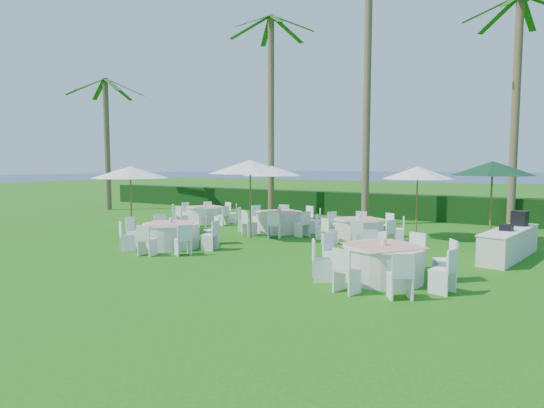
{
  "coord_description": "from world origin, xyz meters",
  "views": [
    {
      "loc": [
        9.4,
        -10.19,
        2.66
      ],
      "look_at": [
        1.13,
        3.03,
        1.3
      ],
      "focal_mm": 30.0,
      "sensor_mm": 36.0,
      "label": 1
    }
  ],
  "objects": [
    {
      "name": "banquet_table_f",
      "position": [
        3.64,
        4.76,
        0.4
      ],
      "size": [
        3.0,
        3.0,
        0.93
      ],
      "color": "silver",
      "rests_on": "ground"
    },
    {
      "name": "buffet_table",
      "position": [
        8.36,
        4.22,
        0.45
      ],
      "size": [
        1.34,
        3.65,
        1.27
      ],
      "color": "silver",
      "rests_on": "ground"
    },
    {
      "name": "umbrella_b",
      "position": [
        0.1,
        3.2,
        2.57
      ],
      "size": [
        2.99,
        2.99,
        2.82
      ],
      "color": "brown",
      "rests_on": "ground"
    },
    {
      "name": "ocean",
      "position": [
        0.0,
        102.0,
        0.0
      ],
      "size": [
        260.0,
        260.0,
        0.0
      ],
      "primitive_type": "plane",
      "color": "#071246",
      "rests_on": "ground"
    },
    {
      "name": "umbrella_a",
      "position": [
        -4.32,
        1.59,
        2.36
      ],
      "size": [
        2.87,
        2.87,
        2.59
      ],
      "color": "brown",
      "rests_on": "ground"
    },
    {
      "name": "palm_c",
      "position": [
        2.32,
        8.87,
        6.9
      ],
      "size": [
        4.19,
        4.39,
        12.82
      ],
      "color": "brown",
      "rests_on": "ground"
    },
    {
      "name": "umbrella_c",
      "position": [
        -1.83,
        7.76,
        2.36
      ],
      "size": [
        2.82,
        2.82,
        2.59
      ],
      "color": "brown",
      "rests_on": "ground"
    },
    {
      "name": "hedge",
      "position": [
        0.0,
        12.0,
        0.6
      ],
      "size": [
        34.0,
        1.0,
        1.2
      ],
      "primitive_type": "cube",
      "color": "black",
      "rests_on": "ground"
    },
    {
      "name": "ground",
      "position": [
        0.0,
        0.0,
        0.0
      ],
      "size": [
        120.0,
        120.0,
        0.0
      ],
      "primitive_type": "plane",
      "color": "#236311",
      "rests_on": "ground"
    },
    {
      "name": "banquet_table_c",
      "position": [
        6.13,
        -0.16,
        0.43
      ],
      "size": [
        3.25,
        3.25,
        0.98
      ],
      "color": "silver",
      "rests_on": "ground"
    },
    {
      "name": "umbrella_green",
      "position": [
        7.6,
        6.46,
        2.53
      ],
      "size": [
        2.65,
        2.65,
        2.77
      ],
      "color": "brown",
      "rests_on": "ground"
    },
    {
      "name": "banquet_table_d",
      "position": [
        -4.14,
        5.66,
        0.39
      ],
      "size": [
        2.95,
        2.95,
        0.9
      ],
      "color": "silver",
      "rests_on": "ground"
    },
    {
      "name": "palm_d",
      "position": [
        7.85,
        11.3,
        5.23
      ],
      "size": [
        4.23,
        4.38,
        9.53
      ],
      "color": "brown",
      "rests_on": "ground"
    },
    {
      "name": "banquet_table_b",
      "position": [
        -1.0,
        0.32,
        0.42
      ],
      "size": [
        3.15,
        3.15,
        0.96
      ],
      "color": "silver",
      "rests_on": "ground"
    },
    {
      "name": "palm_f",
      "position": [
        -12.9,
        7.31,
        4.25
      ],
      "size": [
        4.21,
        4.38,
        7.62
      ],
      "color": "brown",
      "rests_on": "ground"
    },
    {
      "name": "banquet_table_e",
      "position": [
        0.24,
        4.99,
        0.43
      ],
      "size": [
        3.19,
        3.19,
        0.98
      ],
      "color": "silver",
      "rests_on": "ground"
    },
    {
      "name": "palm_b",
      "position": [
        -3.06,
        9.64,
        5.53
      ],
      "size": [
        4.34,
        4.3,
        10.11
      ],
      "color": "brown",
      "rests_on": "ground"
    },
    {
      "name": "umbrella_d",
      "position": [
        5.24,
        6.2,
        2.37
      ],
      "size": [
        2.53,
        2.53,
        2.59
      ],
      "color": "brown",
      "rests_on": "ground"
    }
  ]
}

